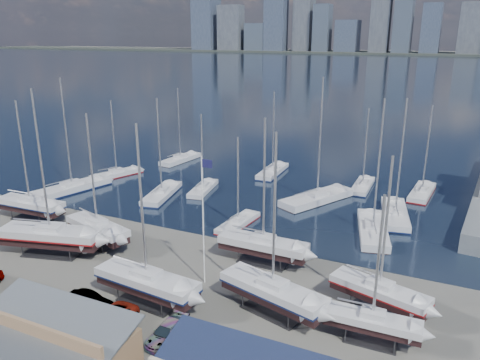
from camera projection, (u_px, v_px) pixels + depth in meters
The scene contains 29 objects.
ground at pixel (167, 274), 47.57m from camera, with size 1400.00×1400.00×0.00m, color #605E59.
water at pixel (424, 70), 315.45m from camera, with size 1400.00×600.00×0.40m, color #182338.
far_shore at pixel (443, 54), 539.72m from camera, with size 1400.00×80.00×2.20m, color #2D332D.
skyline at pixel (439, 19), 526.13m from camera, with size 639.14×43.80×107.69m.
shed_grey at pixel (39, 348), 33.10m from camera, with size 12.60×8.40×4.17m.
sailboat_cradle_0 at pixel (30, 205), 61.05m from camera, with size 9.76×3.09×15.63m.
sailboat_cradle_1 at pixel (51, 236), 51.35m from camera, with size 11.82×6.00×18.22m.
sailboat_cradle_2 at pixel (97, 228), 53.82m from camera, with size 9.70×5.12×15.30m.
sailboat_cradle_3 at pixel (147, 282), 41.97m from camera, with size 10.46×3.75×16.52m.
sailboat_cradle_4 at pixel (263, 245), 49.36m from camera, with size 9.58×2.77×15.62m.
sailboat_cradle_5 at pixel (273, 292), 40.42m from camera, with size 10.38×5.41×16.15m.
sailboat_cradle_6 at pixel (379, 292), 40.60m from camera, with size 9.03×4.79×14.20m.
sailboat_cradle_7 at pixel (372, 322), 36.53m from camera, with size 7.48×2.25×12.43m.
sailboat_moored_0 at pixel (73, 189), 72.53m from camera, with size 6.42×12.64×18.20m.
sailboat_moored_1 at pixel (117, 175), 80.12m from camera, with size 5.53×9.41×13.58m.
sailboat_moored_2 at pixel (181, 160), 89.41m from camera, with size 3.83×9.88×14.54m.
sailboat_moored_3 at pixel (162, 195), 70.11m from camera, with size 5.12×10.72×15.45m.
sailboat_moored_4 at pixel (203, 189), 72.57m from camera, with size 3.77×8.63×12.62m.
sailboat_moored_5 at pixel (273, 172), 81.52m from camera, with size 3.18×10.08×14.92m.
sailboat_moored_6 at pixel (238, 223), 59.53m from camera, with size 2.92×8.22×12.06m.
sailboat_moored_7 at pixel (317, 200), 67.99m from camera, with size 8.70×12.63×18.73m.
sailboat_moored_8 at pixel (363, 187), 73.76m from camera, with size 2.67×9.00×13.39m.
sailboat_moored_9 at pixel (373, 231), 57.13m from camera, with size 5.81×11.87×17.27m.
sailboat_moored_10 at pixel (395, 216), 62.06m from camera, with size 5.24×11.48×16.58m.
sailboat_moored_11 at pixel (422, 193), 70.75m from camera, with size 3.49×9.77×14.32m.
car_b at pixel (88, 302), 41.27m from camera, with size 1.63×4.68×1.54m, color gray.
car_c at pixel (109, 322), 38.43m from camera, with size 2.55×5.53×1.54m, color gray.
car_d at pixel (167, 332), 37.29m from camera, with size 1.85×4.56×1.32m, color gray.
flagpole at pixel (204, 212), 43.78m from camera, with size 1.13×0.12×12.84m.
Camera 1 is at (24.80, -45.32, 23.41)m, focal length 35.00 mm.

